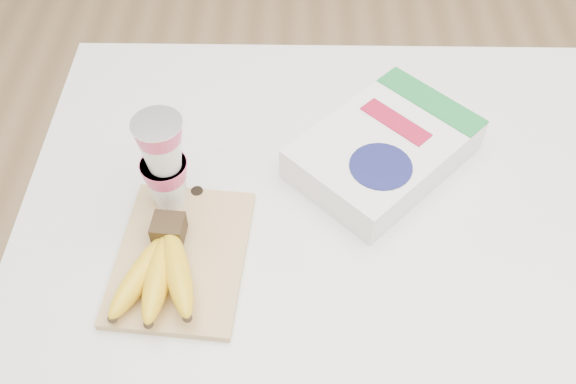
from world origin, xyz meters
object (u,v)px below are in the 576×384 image
object	(u,v)px
table	(366,330)
cereal_box	(384,149)
yogurt_stack	(163,161)
cutting_board	(182,257)
bananas	(160,269)

from	to	relation	value
table	cereal_box	world-z (taller)	cereal_box
yogurt_stack	cutting_board	bearing A→B (deg)	-75.34
cutting_board	yogurt_stack	bearing A→B (deg)	109.67
bananas	cereal_box	world-z (taller)	bananas
table	yogurt_stack	world-z (taller)	yogurt_stack
bananas	cereal_box	bearing A→B (deg)	35.83
table	yogurt_stack	xyz separation A→B (m)	(-0.36, -0.02, 0.56)
bananas	yogurt_stack	xyz separation A→B (m)	(-0.01, 0.15, 0.07)
table	cereal_box	xyz separation A→B (m)	(-0.01, 0.08, 0.49)
table	bananas	bearing A→B (deg)	-154.90
table	cutting_board	distance (m)	0.58
table	cutting_board	size ratio (longest dim) A/B	4.66
bananas	yogurt_stack	bearing A→B (deg)	92.03
yogurt_stack	cereal_box	xyz separation A→B (m)	(0.35, 0.10, -0.07)
cutting_board	cereal_box	bearing A→B (deg)	37.55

